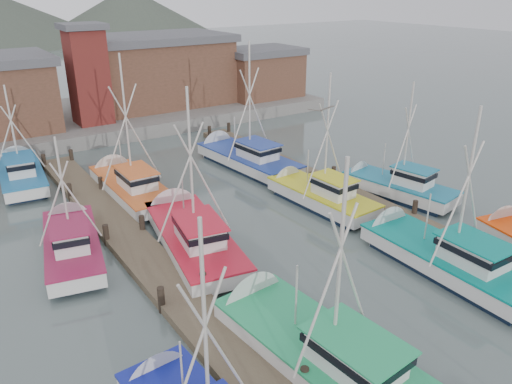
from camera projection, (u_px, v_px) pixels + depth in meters
ground at (383, 307)px, 21.44m from camera, size 260.00×260.00×0.00m
dock_left at (194, 311)px, 20.84m from camera, size 2.30×46.00×1.50m
dock_right at (416, 226)px, 28.06m from camera, size 2.30×46.00×1.50m
quay at (103, 117)px, 49.47m from camera, size 44.00×16.00×1.20m
shed_center at (156, 69)px, 50.98m from camera, size 14.84×9.54×6.90m
shed_right at (261, 72)px, 54.70m from camera, size 8.48×6.36×5.20m
lookout_tower at (88, 74)px, 43.47m from camera, size 3.60×3.60×8.50m
boat_4 at (316, 349)px, 17.96m from camera, size 3.99×10.45×9.17m
boat_5 at (440, 256)px, 24.12m from camera, size 3.68×9.68×9.03m
boat_8 at (191, 234)px, 26.16m from camera, size 4.71×10.17×9.45m
boat_9 at (316, 194)px, 31.10m from camera, size 3.52×8.31×8.90m
boat_10 at (72, 242)px, 25.40m from camera, size 4.12×8.58×7.06m
boat_11 at (393, 186)px, 32.45m from camera, size 3.76×8.16×8.08m
boat_12 at (129, 185)px, 32.50m from camera, size 3.96×9.20×9.93m
boat_13 at (244, 157)px, 37.70m from camera, size 4.07×10.05×10.12m
boat_14 at (21, 173)px, 34.69m from camera, size 3.48×8.87×7.57m
gull_far at (321, 110)px, 24.61m from camera, size 1.55×0.64×0.24m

